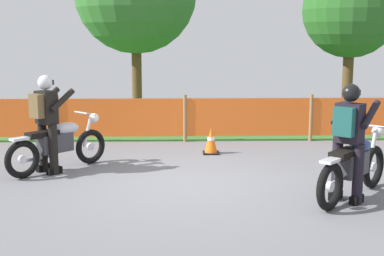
% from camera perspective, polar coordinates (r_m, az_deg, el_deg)
% --- Properties ---
extents(ground, '(24.00, 24.00, 0.02)m').
position_cam_1_polar(ground, '(8.83, -0.40, -5.76)').
color(ground, slate).
extents(grass_verge, '(24.00, 7.46, 0.01)m').
position_cam_1_polar(grass_verge, '(15.78, -0.93, 1.24)').
color(grass_verge, '#427A33').
rests_on(grass_verge, ground).
extents(barrier_fence, '(11.33, 0.08, 1.05)m').
position_cam_1_polar(barrier_fence, '(12.01, -0.74, 1.11)').
color(barrier_fence, olive).
rests_on(barrier_fence, ground).
extents(tree_near_left, '(2.51, 2.51, 4.26)m').
position_cam_1_polar(tree_near_left, '(15.06, 16.38, 11.79)').
color(tree_near_left, brown).
rests_on(tree_near_left, ground).
extents(motorcycle_lead, '(1.49, 1.56, 0.97)m').
position_cam_1_polar(motorcycle_lead, '(9.75, -13.87, -1.66)').
color(motorcycle_lead, black).
rests_on(motorcycle_lead, ground).
extents(motorcycle_trailing, '(1.51, 1.65, 1.01)m').
position_cam_1_polar(motorcycle_trailing, '(8.21, 16.67, -3.80)').
color(motorcycle_trailing, black).
rests_on(motorcycle_trailing, ground).
extents(rider_lead, '(0.76, 0.77, 1.69)m').
position_cam_1_polar(rider_lead, '(9.55, -15.08, 0.98)').
color(rider_lead, black).
rests_on(rider_lead, ground).
extents(rider_trailing, '(0.75, 0.77, 1.69)m').
position_cam_1_polar(rider_trailing, '(7.91, 16.17, -0.85)').
color(rider_trailing, black).
rests_on(rider_trailing, ground).
extents(traffic_cone, '(0.32, 0.32, 0.53)m').
position_cam_1_polar(traffic_cone, '(10.84, 2.02, -1.36)').
color(traffic_cone, black).
rests_on(traffic_cone, ground).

